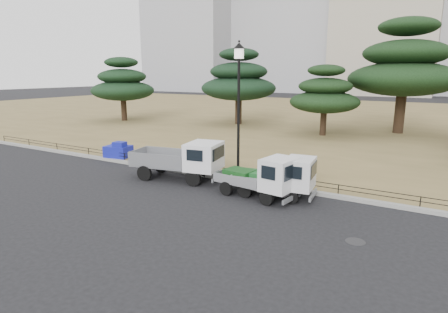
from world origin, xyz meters
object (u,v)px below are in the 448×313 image
Objects in this scene: truck_large at (182,158)px; street_lamp at (239,88)px; truck_kei_rear at (280,177)px; tarp_pile at (118,151)px; truck_kei_front at (261,177)px.

street_lamp reaches higher than truck_large.
truck_kei_rear is (4.99, -0.06, -0.19)m from truck_large.
truck_kei_rear is at bearing -26.96° from street_lamp.
truck_large is 4.99m from truck_kei_rear.
truck_kei_rear is at bearing -8.49° from tarp_pile.
truck_large is 2.83× the size of tarp_pile.
tarp_pile is (-8.14, 0.26, -3.78)m from street_lamp.
street_lamp is (-2.04, 1.79, 3.43)m from truck_kei_front.
street_lamp is 3.86× the size of tarp_pile.
truck_large is at bearing -151.30° from street_lamp.
truck_large is 4.23m from street_lamp.
tarp_pile is (-5.79, 1.55, -0.51)m from truck_large.
truck_kei_front is 0.75m from truck_kei_rear.
street_lamp is at bearing -1.86° from tarp_pile.
truck_kei_front is at bearing -41.35° from street_lamp.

